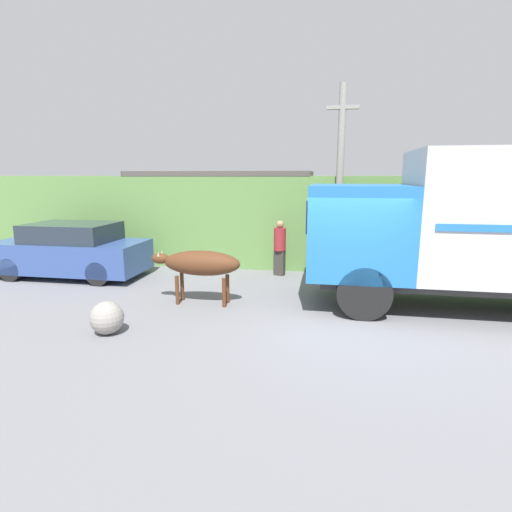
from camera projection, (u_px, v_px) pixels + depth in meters
ground_plane at (341, 320)px, 8.23m from camera, size 60.00×60.00×0.00m
hillside_embankment at (337, 215)px, 15.01m from camera, size 32.00×6.45×2.91m
building_backdrop at (223, 216)px, 13.84m from camera, size 6.03×2.70×3.06m
cargo_truck at (490, 224)px, 8.49m from camera, size 7.25×2.49×3.46m
brown_cow at (200, 264)px, 9.12m from camera, size 2.11×0.58×1.25m
parked_suv at (71, 251)px, 11.65m from camera, size 4.34×1.84×1.58m
pedestrian_on_hill at (280, 246)px, 11.77m from camera, size 0.44×0.44×1.64m
utility_pole at (340, 178)px, 11.47m from camera, size 0.90×0.21×5.44m
roadside_rock at (107, 318)px, 7.46m from camera, size 0.62×0.62×0.62m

